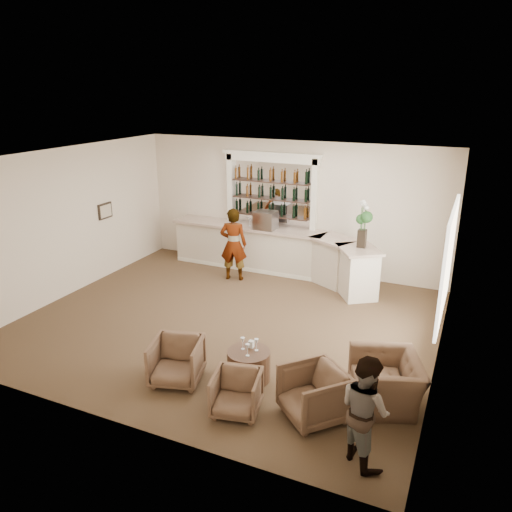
{
  "coord_description": "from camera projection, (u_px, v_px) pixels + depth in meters",
  "views": [
    {
      "loc": [
        4.27,
        -8.12,
        4.55
      ],
      "look_at": [
        0.21,
        0.9,
        1.16
      ],
      "focal_mm": 35.0,
      "sensor_mm": 36.0,
      "label": 1
    }
  ],
  "objects": [
    {
      "name": "bar_counter",
      "position": [
        276.0,
        252.0,
        12.6
      ],
      "size": [
        5.72,
        1.8,
        1.14
      ],
      "color": "white",
      "rests_on": "ground"
    },
    {
      "name": "guest",
      "position": [
        365.0,
        410.0,
        6.17
      ],
      "size": [
        0.91,
        0.9,
        1.49
      ],
      "primitive_type": "imported",
      "rotation": [
        0.0,
        0.0,
        2.42
      ],
      "color": "gray",
      "rests_on": "ground"
    },
    {
      "name": "wine_glass_bar_left",
      "position": [
        235.0,
        220.0,
        12.92
      ],
      "size": [
        0.07,
        0.07,
        0.21
      ],
      "primitive_type": null,
      "color": "white",
      "rests_on": "bar_counter"
    },
    {
      "name": "flower_vase",
      "position": [
        363.0,
        221.0,
        10.92
      ],
      "size": [
        0.28,
        0.28,
        1.06
      ],
      "color": "black",
      "rests_on": "bar_counter"
    },
    {
      "name": "armchair_left",
      "position": [
        177.0,
        361.0,
        7.99
      ],
      "size": [
        0.97,
        0.98,
        0.73
      ],
      "primitive_type": "imported",
      "rotation": [
        0.0,
        0.0,
        0.28
      ],
      "color": "brown",
      "rests_on": "ground"
    },
    {
      "name": "wine_glass_tbl_c",
      "position": [
        248.0,
        350.0,
        7.85
      ],
      "size": [
        0.07,
        0.07,
        0.21
      ],
      "primitive_type": null,
      "color": "white",
      "rests_on": "cocktail_table"
    },
    {
      "name": "ground",
      "position": [
        228.0,
        322.0,
        10.14
      ],
      "size": [
        8.0,
        8.0,
        0.0
      ],
      "primitive_type": "plane",
      "color": "brown",
      "rests_on": "ground"
    },
    {
      "name": "espresso_machine",
      "position": [
        266.0,
        220.0,
        12.42
      ],
      "size": [
        0.53,
        0.45,
        0.46
      ],
      "primitive_type": "cube",
      "rotation": [
        0.0,
        0.0,
        -0.03
      ],
      "color": "#AFAFB4",
      "rests_on": "bar_counter"
    },
    {
      "name": "back_bar_alcove",
      "position": [
        271.0,
        191.0,
        12.62
      ],
      "size": [
        2.64,
        0.25,
        3.0
      ],
      "color": "white",
      "rests_on": "ground"
    },
    {
      "name": "cocktail_table",
      "position": [
        249.0,
        365.0,
        8.09
      ],
      "size": [
        0.7,
        0.7,
        0.5
      ],
      "primitive_type": "cylinder",
      "color": "#533324",
      "rests_on": "ground"
    },
    {
      "name": "armchair_far",
      "position": [
        386.0,
        381.0,
        7.45
      ],
      "size": [
        1.32,
        1.4,
        0.73
      ],
      "primitive_type": "imported",
      "rotation": [
        0.0,
        0.0,
        -1.2
      ],
      "color": "brown",
      "rests_on": "ground"
    },
    {
      "name": "sommelier",
      "position": [
        233.0,
        244.0,
        12.11
      ],
      "size": [
        0.75,
        0.59,
        1.8
      ],
      "primitive_type": "imported",
      "rotation": [
        0.0,
        0.0,
        3.41
      ],
      "color": "gray",
      "rests_on": "ground"
    },
    {
      "name": "wine_glass_tbl_a",
      "position": [
        243.0,
        343.0,
        8.05
      ],
      "size": [
        0.07,
        0.07,
        0.21
      ],
      "primitive_type": null,
      "color": "white",
      "rests_on": "cocktail_table"
    },
    {
      "name": "armchair_center",
      "position": [
        236.0,
        393.0,
        7.23
      ],
      "size": [
        0.81,
        0.83,
        0.64
      ],
      "primitive_type": "imported",
      "rotation": [
        0.0,
        0.0,
        0.22
      ],
      "color": "brown",
      "rests_on": "ground"
    },
    {
      "name": "wine_glass_tbl_b",
      "position": [
        256.0,
        345.0,
        8.0
      ],
      "size": [
        0.07,
        0.07,
        0.21
      ],
      "primitive_type": null,
      "color": "white",
      "rests_on": "cocktail_table"
    },
    {
      "name": "armchair_right",
      "position": [
        314.0,
        394.0,
        7.1
      ],
      "size": [
        1.18,
        1.18,
        0.77
      ],
      "primitive_type": "imported",
      "rotation": [
        0.0,
        0.0,
        -0.74
      ],
      "color": "brown",
      "rests_on": "ground"
    },
    {
      "name": "napkin_holder",
      "position": [
        251.0,
        344.0,
        8.12
      ],
      "size": [
        0.08,
        0.08,
        0.12
      ],
      "primitive_type": "cube",
      "color": "silver",
      "rests_on": "cocktail_table"
    },
    {
      "name": "room_shell",
      "position": [
        250.0,
        203.0,
        9.93
      ],
      "size": [
        8.04,
        7.02,
        3.32
      ],
      "color": "#F1DFC8",
      "rests_on": "ground"
    },
    {
      "name": "wine_glass_bar_right",
      "position": [
        250.0,
        222.0,
        12.74
      ],
      "size": [
        0.07,
        0.07,
        0.21
      ],
      "primitive_type": null,
      "color": "white",
      "rests_on": "bar_counter"
    }
  ]
}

